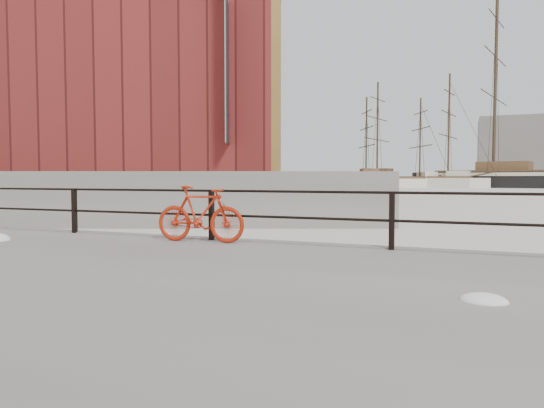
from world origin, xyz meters
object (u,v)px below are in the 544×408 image
Objects in this scene: workboat_near at (171,197)px; workboat_far at (151,192)px; bicycle at (200,214)px; schooner_left at (393,188)px; schooner_mid at (411,187)px.

workboat_near and workboat_far have the same top height.
bicycle is 79.58m from schooner_left.
workboat_far reaches higher than bicycle.
workboat_near is 16.32m from workboat_far.
bicycle is at bearing -83.66° from workboat_near.
bicycle is at bearing -82.23° from workboat_far.
schooner_mid is 57.55m from workboat_near.
workboat_far is at bearing 122.52° from bicycle.
workboat_near is (-11.60, -51.79, 0.00)m from schooner_left.
schooner_mid is 50.34m from workboat_far.
schooner_mid is at bearing 30.78° from workboat_far.
workboat_near reaches higher than bicycle.
schooner_mid is (-4.66, 83.20, -0.89)m from bicycle.
workboat_near is (-14.28, -55.75, 0.00)m from schooner_mid.
workboat_near is at bearing -77.38° from workboat_far.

